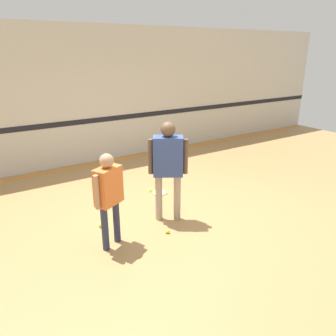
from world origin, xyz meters
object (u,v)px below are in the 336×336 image
Objects in this scene: person_student_left at (109,191)px; racket_spare_on_floor at (159,192)px; tennis_ball_near_instructor at (168,231)px; tennis_ball_stray_left at (101,225)px; tennis_ball_by_spare_racket at (151,190)px; person_instructor at (168,161)px.

person_student_left reaches higher than racket_spare_on_floor.
person_student_left is 20.73× the size of tennis_ball_near_instructor.
person_student_left is 0.99m from tennis_ball_stray_left.
tennis_ball_by_spare_racket is at bearing 69.49° from tennis_ball_near_instructor.
person_student_left is at bearing -136.84° from person_instructor.
person_instructor reaches higher than tennis_ball_by_spare_racket.
tennis_ball_stray_left is (-0.79, 0.72, 0.00)m from tennis_ball_near_instructor.
person_instructor is 1.47m from racket_spare_on_floor.
person_student_left is 2.11m from racket_spare_on_floor.
person_student_left reaches higher than tennis_ball_stray_left.
tennis_ball_near_instructor is at bearing 176.00° from racket_spare_on_floor.
tennis_ball_near_instructor is 1.00× the size of tennis_ball_stray_left.
tennis_ball_near_instructor and tennis_ball_by_spare_racket have the same top height.
tennis_ball_near_instructor is at bearing -110.51° from tennis_ball_by_spare_racket.
tennis_ball_by_spare_racket is (0.55, 1.48, 0.00)m from tennis_ball_near_instructor.
person_student_left is at bearing 150.82° from racket_spare_on_floor.
person_instructor is 1.07m from tennis_ball_near_instructor.
tennis_ball_stray_left is at bearing -166.33° from person_instructor.
person_student_left is at bearing 169.23° from tennis_ball_near_instructor.
tennis_ball_by_spare_racket reaches higher than racket_spare_on_floor.
racket_spare_on_floor is (0.43, 0.99, -1.00)m from person_instructor.
racket_spare_on_floor is at bearing 11.56° from person_student_left.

